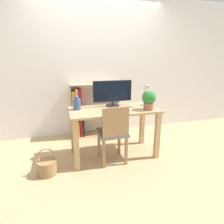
# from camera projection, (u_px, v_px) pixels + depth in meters

# --- Properties ---
(ground_plane) EXTENTS (10.00, 10.00, 0.00)m
(ground_plane) POSITION_uv_depth(u_px,v_px,m) (114.00, 154.00, 2.97)
(ground_plane) COLOR tan
(wall_back) EXTENTS (8.00, 0.05, 2.60)m
(wall_back) POSITION_uv_depth(u_px,v_px,m) (98.00, 67.00, 3.60)
(wall_back) COLOR white
(wall_back) RESTS_ON ground_plane
(desk) EXTENTS (1.30, 0.64, 0.75)m
(desk) POSITION_uv_depth(u_px,v_px,m) (114.00, 118.00, 2.81)
(desk) COLOR tan
(desk) RESTS_ON ground_plane
(monitor) EXTENTS (0.61, 0.21, 0.40)m
(monitor) POSITION_uv_depth(u_px,v_px,m) (113.00, 92.00, 2.89)
(monitor) COLOR #232326
(monitor) RESTS_ON desk
(keyboard) EXTENTS (0.38, 0.12, 0.02)m
(keyboard) POSITION_uv_depth(u_px,v_px,m) (120.00, 110.00, 2.68)
(keyboard) COLOR silver
(keyboard) RESTS_ON desk
(vase) EXTENTS (0.11, 0.11, 0.21)m
(vase) POSITION_uv_depth(u_px,v_px,m) (77.00, 104.00, 2.72)
(vase) COLOR #33598C
(vase) RESTS_ON desk
(desk_lamp) EXTENTS (0.10, 0.19, 0.33)m
(desk_lamp) POSITION_uv_depth(u_px,v_px,m) (146.00, 93.00, 2.88)
(desk_lamp) COLOR #B7B7BC
(desk_lamp) RESTS_ON desk
(potted_plant) EXTENTS (0.20, 0.20, 0.28)m
(potted_plant) POSITION_uv_depth(u_px,v_px,m) (149.00, 99.00, 2.69)
(potted_plant) COLOR #9E6647
(potted_plant) RESTS_ON desk
(chair) EXTENTS (0.40, 0.40, 0.86)m
(chair) POSITION_uv_depth(u_px,v_px,m) (113.00, 132.00, 2.62)
(chair) COLOR slate
(chair) RESTS_ON ground_plane
(bookshelf) EXTENTS (0.92, 0.28, 1.02)m
(bookshelf) POSITION_uv_depth(u_px,v_px,m) (85.00, 112.00, 3.58)
(bookshelf) COLOR tan
(bookshelf) RESTS_ON ground_plane
(basket) EXTENTS (0.25, 0.25, 0.37)m
(basket) POSITION_uv_depth(u_px,v_px,m) (47.00, 167.00, 2.44)
(basket) COLOR #997547
(basket) RESTS_ON ground_plane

